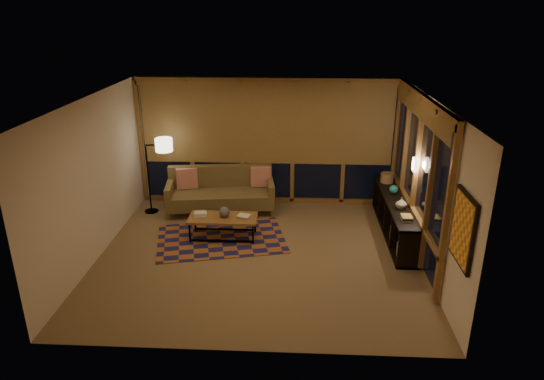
{
  "coord_description": "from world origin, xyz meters",
  "views": [
    {
      "loc": [
        0.62,
        -7.43,
        4.07
      ],
      "look_at": [
        0.22,
        0.21,
        1.14
      ],
      "focal_mm": 32.0,
      "sensor_mm": 36.0,
      "label": 1
    }
  ],
  "objects_px": {
    "sofa": "(220,191)",
    "bookshelf": "(395,217)",
    "coffee_table": "(223,227)",
    "floor_lamp": "(148,176)"
  },
  "relations": [
    {
      "from": "coffee_table",
      "to": "bookshelf",
      "type": "height_order",
      "value": "bookshelf"
    },
    {
      "from": "sofa",
      "to": "floor_lamp",
      "type": "xyz_separation_m",
      "value": [
        -1.46,
        -0.1,
        0.35
      ]
    },
    {
      "from": "coffee_table",
      "to": "bookshelf",
      "type": "bearing_deg",
      "value": 6.32
    },
    {
      "from": "floor_lamp",
      "to": "bookshelf",
      "type": "distance_m",
      "value": 4.97
    },
    {
      "from": "floor_lamp",
      "to": "sofa",
      "type": "bearing_deg",
      "value": -5.35
    },
    {
      "from": "coffee_table",
      "to": "floor_lamp",
      "type": "height_order",
      "value": "floor_lamp"
    },
    {
      "from": "bookshelf",
      "to": "sofa",
      "type": "bearing_deg",
      "value": 165.65
    },
    {
      "from": "coffee_table",
      "to": "floor_lamp",
      "type": "relative_size",
      "value": 0.79
    },
    {
      "from": "sofa",
      "to": "bookshelf",
      "type": "distance_m",
      "value": 3.54
    },
    {
      "from": "sofa",
      "to": "bookshelf",
      "type": "xyz_separation_m",
      "value": [
        3.43,
        -0.88,
        -0.1
      ]
    }
  ]
}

